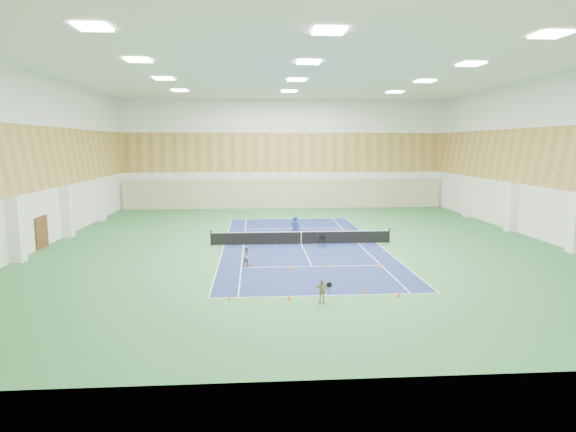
{
  "coord_description": "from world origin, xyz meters",
  "views": [
    {
      "loc": [
        -3.3,
        -33.59,
        7.07
      ],
      "look_at": [
        -0.93,
        0.34,
        2.0
      ],
      "focal_mm": 30.0,
      "sensor_mm": 36.0,
      "label": 1
    }
  ],
  "objects_px": {
    "tennis_net": "(301,237)",
    "coach": "(295,229)",
    "child_court": "(247,257)",
    "child_apron": "(322,291)",
    "ball_cart": "(322,241)"
  },
  "relations": [
    {
      "from": "ball_cart",
      "to": "child_apron",
      "type": "bearing_deg",
      "value": -91.13
    },
    {
      "from": "tennis_net",
      "to": "ball_cart",
      "type": "xyz_separation_m",
      "value": [
        1.35,
        -0.91,
        -0.14
      ]
    },
    {
      "from": "coach",
      "to": "child_apron",
      "type": "bearing_deg",
      "value": 112.05
    },
    {
      "from": "child_apron",
      "to": "tennis_net",
      "type": "bearing_deg",
      "value": 100.88
    },
    {
      "from": "coach",
      "to": "child_court",
      "type": "height_order",
      "value": "coach"
    },
    {
      "from": "ball_cart",
      "to": "coach",
      "type": "bearing_deg",
      "value": 138.07
    },
    {
      "from": "coach",
      "to": "child_apron",
      "type": "height_order",
      "value": "coach"
    },
    {
      "from": "child_court",
      "to": "tennis_net",
      "type": "bearing_deg",
      "value": 31.86
    },
    {
      "from": "tennis_net",
      "to": "child_court",
      "type": "height_order",
      "value": "child_court"
    },
    {
      "from": "coach",
      "to": "child_court",
      "type": "bearing_deg",
      "value": 86.78
    },
    {
      "from": "tennis_net",
      "to": "coach",
      "type": "relative_size",
      "value": 6.75
    },
    {
      "from": "child_court",
      "to": "child_apron",
      "type": "distance_m",
      "value": 7.48
    },
    {
      "from": "coach",
      "to": "child_court",
      "type": "xyz_separation_m",
      "value": [
        -3.41,
        -7.26,
        -0.34
      ]
    },
    {
      "from": "tennis_net",
      "to": "child_court",
      "type": "bearing_deg",
      "value": -121.2
    },
    {
      "from": "child_court",
      "to": "ball_cart",
      "type": "distance_m",
      "value": 7.38
    }
  ]
}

